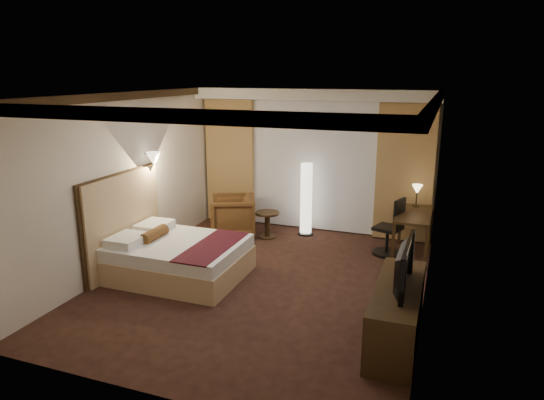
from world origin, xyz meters
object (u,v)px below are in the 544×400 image
(desk, at_px, (412,235))
(television, at_px, (398,261))
(office_chair, at_px, (388,226))
(armchair, at_px, (233,214))
(dresser, at_px, (397,313))
(bed, at_px, (179,259))
(side_table, at_px, (267,225))
(floor_lamp, at_px, (306,199))

(desk, distance_m, television, 2.83)
(office_chair, bearing_deg, desk, 25.77)
(armchair, relative_size, desk, 0.69)
(office_chair, xyz_separation_m, dresser, (0.45, -2.72, -0.17))
(desk, height_order, television, television)
(bed, xyz_separation_m, dresser, (3.25, -0.72, 0.06))
(desk, height_order, dresser, desk)
(bed, bearing_deg, side_table, 73.90)
(side_table, bearing_deg, armchair, -174.81)
(dresser, distance_m, television, 0.63)
(floor_lamp, distance_m, dresser, 3.85)
(bed, relative_size, floor_lamp, 1.36)
(floor_lamp, xyz_separation_m, office_chair, (1.58, -0.53, -0.19))
(dresser, bearing_deg, side_table, 132.92)
(dresser, bearing_deg, armchair, 139.99)
(armchair, height_order, dresser, armchair)
(bed, relative_size, side_table, 3.82)
(armchair, height_order, desk, armchair)
(floor_lamp, bearing_deg, office_chair, -18.69)
(side_table, relative_size, floor_lamp, 0.36)
(armchair, height_order, television, television)
(side_table, relative_size, dresser, 0.29)
(television, bearing_deg, side_table, 43.54)
(armchair, bearing_deg, office_chair, 65.72)
(side_table, bearing_deg, bed, -106.10)
(armchair, bearing_deg, bed, -21.54)
(armchair, relative_size, dresser, 0.48)
(armchair, distance_m, office_chair, 2.87)
(office_chair, height_order, television, television)
(bed, relative_size, desk, 1.58)
(floor_lamp, distance_m, office_chair, 1.68)
(floor_lamp, height_order, office_chair, floor_lamp)
(side_table, distance_m, television, 3.92)
(floor_lamp, xyz_separation_m, television, (1.99, -3.26, 0.27))
(office_chair, relative_size, dresser, 0.58)
(side_table, bearing_deg, office_chair, -3.03)
(office_chair, distance_m, dresser, 2.77)
(armchair, bearing_deg, floor_lamp, 87.19)
(armchair, xyz_separation_m, dresser, (3.31, -2.78, -0.08))
(armchair, distance_m, desk, 3.26)
(floor_lamp, bearing_deg, desk, -13.77)
(desk, bearing_deg, dresser, -88.97)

